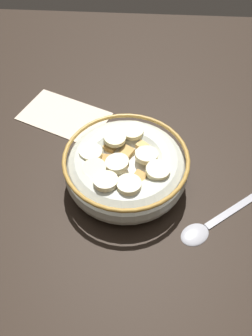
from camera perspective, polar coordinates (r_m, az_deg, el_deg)
name	(u,v)px	position (r cm, az deg, el deg)	size (l,w,h in cm)	color
ground_plane	(126,184)	(54.38, 0.00, -2.64)	(101.22, 101.22, 2.00)	black
cereal_bowl	(126,168)	(51.11, -0.02, 0.05)	(18.07, 18.07, 6.48)	beige
spoon	(209,225)	(50.28, 13.30, -8.98)	(14.53, 11.69, 0.80)	#A5A5AD
folded_napkin	(64,116)	(63.94, -10.03, 8.35)	(15.05, 9.03, 0.30)	beige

